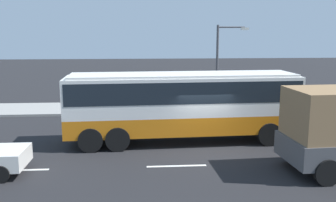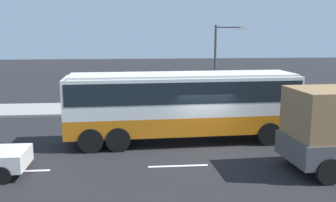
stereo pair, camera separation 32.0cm
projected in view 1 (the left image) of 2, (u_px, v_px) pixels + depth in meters
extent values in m
plane|color=black|center=(205.00, 148.00, 17.24)|extent=(120.00, 120.00, 0.00)
cube|color=gray|center=(182.00, 107.00, 26.30)|extent=(80.00, 4.00, 0.15)
cube|color=white|center=(17.00, 170.00, 14.44)|extent=(2.40, 0.16, 0.01)
cube|color=white|center=(177.00, 166.00, 14.90)|extent=(2.40, 0.16, 0.01)
cube|color=orange|center=(183.00, 122.00, 18.10)|extent=(11.15, 2.91, 0.88)
cube|color=white|center=(183.00, 95.00, 17.86)|extent=(11.15, 2.91, 1.79)
cube|color=black|center=(183.00, 89.00, 17.81)|extent=(10.93, 2.93, 0.99)
cube|color=black|center=(292.00, 91.00, 18.48)|extent=(0.22, 2.25, 1.44)
cube|color=white|center=(183.00, 75.00, 17.69)|extent=(10.70, 2.75, 0.12)
cylinder|color=black|center=(252.00, 123.00, 19.78)|extent=(1.11, 0.35, 1.10)
cylinder|color=black|center=(269.00, 134.00, 17.49)|extent=(1.11, 0.35, 1.10)
cylinder|color=black|center=(118.00, 126.00, 18.96)|extent=(1.11, 0.35, 1.10)
cylinder|color=black|center=(118.00, 139.00, 16.67)|extent=(1.11, 0.35, 1.10)
cylinder|color=black|center=(94.00, 127.00, 18.82)|extent=(1.11, 0.35, 1.10)
cylinder|color=black|center=(90.00, 140.00, 16.54)|extent=(1.11, 0.35, 1.10)
cylinder|color=black|center=(295.00, 151.00, 15.26)|extent=(0.97, 0.33, 0.96)
cylinder|color=black|center=(327.00, 172.00, 12.93)|extent=(0.97, 0.33, 0.96)
cylinder|color=black|center=(16.00, 159.00, 14.81)|extent=(0.64, 0.20, 0.64)
cylinder|color=black|center=(1.00, 174.00, 13.19)|extent=(0.64, 0.20, 0.64)
cylinder|color=brown|center=(255.00, 99.00, 26.63)|extent=(0.14, 0.14, 0.79)
cylinder|color=brown|center=(254.00, 99.00, 26.77)|extent=(0.14, 0.14, 0.79)
cylinder|color=#B2333F|center=(255.00, 90.00, 26.58)|extent=(0.32, 0.32, 0.59)
sphere|color=tan|center=(255.00, 84.00, 26.50)|extent=(0.21, 0.21, 0.21)
cylinder|color=#47474C|center=(217.00, 68.00, 24.56)|extent=(0.16, 0.16, 5.60)
cylinder|color=#47474C|center=(231.00, 27.00, 24.14)|extent=(1.77, 0.10, 0.10)
cube|color=silver|center=(245.00, 29.00, 24.23)|extent=(0.50, 0.24, 0.16)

